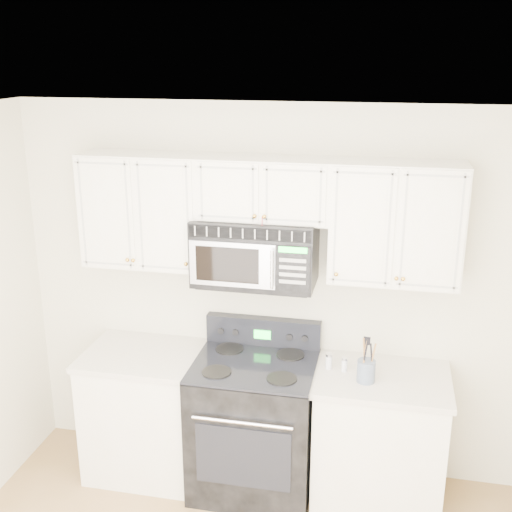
# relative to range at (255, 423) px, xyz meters

# --- Properties ---
(room) EXTENTS (3.51, 3.51, 2.61)m
(room) POSITION_rel_range_xyz_m (0.03, -1.41, 0.82)
(room) COLOR #957450
(room) RESTS_ON ground
(base_cabinet_left) EXTENTS (0.86, 0.65, 0.92)m
(base_cabinet_left) POSITION_rel_range_xyz_m (-0.77, 0.03, -0.06)
(base_cabinet_left) COLOR silver
(base_cabinet_left) RESTS_ON ground
(base_cabinet_right) EXTENTS (0.86, 0.65, 0.92)m
(base_cabinet_right) POSITION_rel_range_xyz_m (0.83, 0.03, -0.06)
(base_cabinet_right) COLOR silver
(base_cabinet_right) RESTS_ON ground
(range) EXTENTS (0.81, 0.73, 1.13)m
(range) POSITION_rel_range_xyz_m (0.00, 0.00, 0.00)
(range) COLOR black
(range) RESTS_ON ground
(upper_cabinets) EXTENTS (2.44, 0.37, 0.75)m
(upper_cabinets) POSITION_rel_range_xyz_m (0.03, 0.17, 1.45)
(upper_cabinets) COLOR silver
(upper_cabinets) RESTS_ON ground
(microwave) EXTENTS (0.79, 0.44, 0.43)m
(microwave) POSITION_rel_range_xyz_m (-0.02, 0.14, 1.18)
(microwave) COLOR black
(microwave) RESTS_ON ground
(utensil_crock) EXTENTS (0.11, 0.11, 0.31)m
(utensil_crock) POSITION_rel_range_xyz_m (0.73, -0.06, 0.52)
(utensil_crock) COLOR slate
(utensil_crock) RESTS_ON base_cabinet_right
(shaker_salt) EXTENTS (0.04, 0.04, 0.11)m
(shaker_salt) POSITION_rel_range_xyz_m (0.48, 0.06, 0.49)
(shaker_salt) COLOR silver
(shaker_salt) RESTS_ON base_cabinet_right
(shaker_pepper) EXTENTS (0.04, 0.04, 0.10)m
(shaker_pepper) POSITION_rel_range_xyz_m (0.59, 0.04, 0.48)
(shaker_pepper) COLOR silver
(shaker_pepper) RESTS_ON base_cabinet_right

